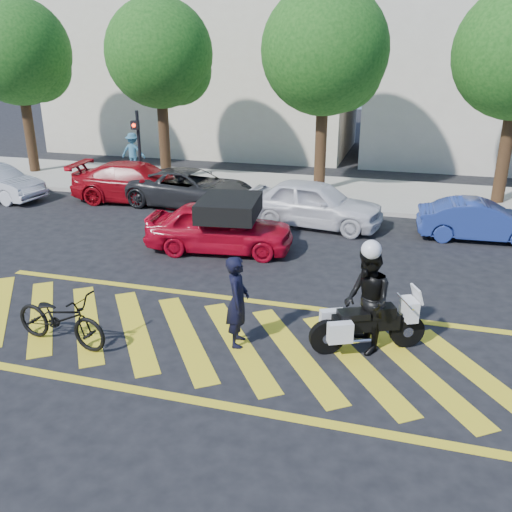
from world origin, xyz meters
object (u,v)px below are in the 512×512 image
(police_motorcycle, at_px, (366,324))
(parked_mid_left, at_px, (192,188))
(officer_bike, at_px, (238,301))
(bicycle, at_px, (60,318))
(red_convertible, at_px, (220,227))
(parked_left, at_px, (139,183))
(officer_moto, at_px, (367,301))
(parked_right, at_px, (481,220))
(parked_mid_right, at_px, (314,203))

(police_motorcycle, bearing_deg, parked_mid_left, 104.40)
(officer_bike, height_order, parked_mid_left, officer_bike)
(bicycle, bearing_deg, red_convertible, -3.61)
(officer_bike, height_order, red_convertible, officer_bike)
(officer_bike, bearing_deg, parked_left, 25.27)
(bicycle, height_order, officer_moto, officer_moto)
(bicycle, bearing_deg, police_motorcycle, -68.33)
(officer_moto, bearing_deg, parked_left, -158.18)
(parked_right, bearing_deg, police_motorcycle, 156.48)
(red_convertible, relative_size, parked_mid_right, 0.94)
(parked_mid_right, height_order, parked_right, parked_mid_right)
(police_motorcycle, distance_m, parked_mid_left, 10.91)
(parked_left, bearing_deg, officer_bike, -148.36)
(officer_moto, xyz_separation_m, parked_right, (2.68, 7.32, -0.41))
(parked_right, bearing_deg, parked_mid_right, 86.43)
(officer_bike, bearing_deg, police_motorcycle, -90.92)
(parked_left, height_order, parked_mid_right, parked_mid_right)
(officer_bike, height_order, officer_moto, officer_moto)
(officer_bike, xyz_separation_m, parked_mid_right, (0.06, 7.78, -0.15))
(officer_bike, bearing_deg, bicycle, 94.28)
(red_convertible, relative_size, parked_left, 0.83)
(officer_bike, xyz_separation_m, parked_mid_left, (-4.56, 8.88, -0.23))
(police_motorcycle, bearing_deg, red_convertible, 110.51)
(parked_left, bearing_deg, police_motorcycle, -138.38)
(parked_left, bearing_deg, bicycle, -165.79)
(red_convertible, height_order, parked_left, parked_left)
(parked_right, bearing_deg, bicycle, 132.93)
(officer_moto, distance_m, red_convertible, 6.17)
(officer_moto, relative_size, parked_mid_left, 0.42)
(parked_left, relative_size, parked_mid_left, 1.04)
(red_convertible, bearing_deg, parked_right, -74.05)
(police_motorcycle, xyz_separation_m, officer_moto, (-0.02, 0.01, 0.47))
(officer_bike, relative_size, parked_mid_right, 0.41)
(officer_bike, distance_m, bicycle, 3.37)
(parked_mid_right, bearing_deg, officer_bike, -172.58)
(parked_left, height_order, parked_mid_left, parked_left)
(bicycle, relative_size, officer_moto, 1.03)
(parked_mid_right, bearing_deg, bicycle, 167.15)
(police_motorcycle, relative_size, parked_mid_right, 0.48)
(officer_moto, height_order, parked_right, officer_moto)
(red_convertible, distance_m, parked_mid_left, 4.81)
(bicycle, height_order, parked_mid_left, parked_mid_left)
(bicycle, relative_size, red_convertible, 0.51)
(bicycle, distance_m, parked_mid_right, 9.29)
(officer_bike, height_order, police_motorcycle, officer_bike)
(parked_left, xyz_separation_m, parked_mid_right, (6.75, -1.17, 0.02))
(red_convertible, relative_size, parked_right, 1.13)
(officer_bike, xyz_separation_m, red_convertible, (-2.05, 4.78, -0.20))
(police_motorcycle, relative_size, parked_mid_left, 0.44)
(police_motorcycle, bearing_deg, parked_right, 45.15)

